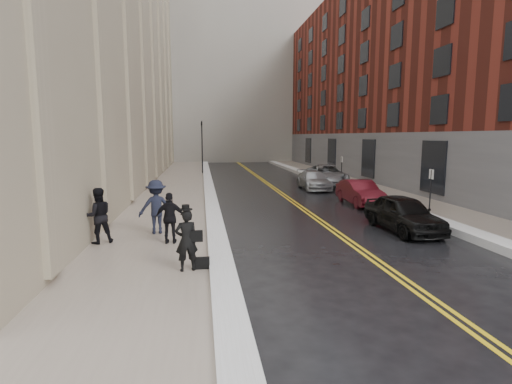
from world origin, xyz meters
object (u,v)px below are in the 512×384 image
object	(u,v)px
car_silver_far	(326,175)
pedestrian_b	(156,207)
car_maroon	(360,192)
pedestrian_a	(98,216)
car_silver_near	(314,180)
pedestrian_c	(170,218)
car_black	(403,213)
pedestrian_main	(186,240)

from	to	relation	value
car_silver_far	pedestrian_b	bearing A→B (deg)	-120.34
car_maroon	pedestrian_a	size ratio (longest dim) A/B	2.17
car_silver_near	car_maroon	bearing A→B (deg)	-82.09
car_maroon	car_silver_near	size ratio (longest dim) A/B	0.93
car_silver_near	pedestrian_a	distance (m)	17.74
pedestrian_b	pedestrian_c	bearing A→B (deg)	103.51
car_silver_near	pedestrian_a	bearing A→B (deg)	-128.49
car_black	pedestrian_c	size ratio (longest dim) A/B	2.42
car_silver_far	pedestrian_c	world-z (taller)	pedestrian_c
car_black	car_silver_far	distance (m)	14.94
car_silver_far	pedestrian_c	distance (m)	19.18
car_black	pedestrian_main	size ratio (longest dim) A/B	2.51
car_maroon	pedestrian_c	size ratio (longest dim) A/B	2.37
car_maroon	pedestrian_main	distance (m)	13.70
car_maroon	car_silver_near	distance (m)	6.63
pedestrian_main	pedestrian_a	size ratio (longest dim) A/B	0.89
car_silver_far	pedestrian_main	distance (m)	21.36
car_silver_far	pedestrian_b	size ratio (longest dim) A/B	2.84
car_silver_far	pedestrian_c	xyz separation A→B (m)	(-10.59, -15.99, 0.23)
car_silver_near	pedestrian_c	bearing A→B (deg)	-121.32
pedestrian_b	car_silver_far	bearing A→B (deg)	-136.48
car_silver_near	car_silver_far	size ratio (longest dim) A/B	0.78
car_black	pedestrian_main	xyz separation A→B (m)	(-8.35, -4.05, 0.27)
car_silver_near	pedestrian_b	xyz separation A→B (m)	(-9.60, -12.42, 0.51)
pedestrian_a	pedestrian_c	world-z (taller)	pedestrian_a
car_maroon	car_silver_far	distance (m)	8.70
car_maroon	pedestrian_b	xyz separation A→B (m)	(-10.34, -5.84, 0.47)
pedestrian_main	pedestrian_a	world-z (taller)	pedestrian_a
car_silver_near	pedestrian_b	world-z (taller)	pedestrian_b
pedestrian_a	pedestrian_c	size ratio (longest dim) A/B	1.09
car_maroon	car_silver_near	bearing A→B (deg)	96.34
pedestrian_b	car_maroon	bearing A→B (deg)	-159.34
car_silver_near	pedestrian_main	world-z (taller)	pedestrian_main
car_black	pedestrian_c	bearing A→B (deg)	-175.24
pedestrian_b	car_black	bearing A→B (deg)	169.05
pedestrian_c	pedestrian_b	bearing A→B (deg)	-64.96
pedestrian_main	pedestrian_b	size ratio (longest dim) A/B	0.84
pedestrian_a	pedestrian_b	world-z (taller)	pedestrian_b
car_black	car_silver_near	size ratio (longest dim) A/B	0.95
pedestrian_c	car_maroon	bearing A→B (deg)	-140.20
pedestrian_main	pedestrian_b	bearing A→B (deg)	-86.52
car_silver_near	pedestrian_main	size ratio (longest dim) A/B	2.65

